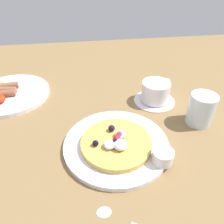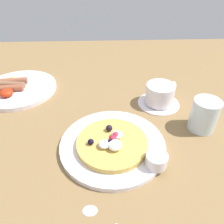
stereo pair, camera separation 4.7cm
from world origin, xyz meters
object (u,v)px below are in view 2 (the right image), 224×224
Objects in this scene: coffee_saucer at (158,103)px; coffee_cup at (160,93)px; syrup_ramekin at (156,160)px; breakfast_plate at (19,89)px; water_glass at (204,115)px; teaspoon at (110,222)px; pancake_plate at (113,144)px.

coffee_cup is (0.00, 0.00, 0.03)m from coffee_saucer.
syrup_ramekin is 0.25m from coffee_saucer.
water_glass reaches higher than breakfast_plate.
teaspoon is (-0.16, -0.36, -0.00)m from coffee_saucer.
syrup_ramekin reaches higher than breakfast_plate.
coffee_saucer is 1.47× the size of water_glass.
coffee_cup is at bearing 126.32° from water_glass.
breakfast_plate is 0.59m from water_glass.
pancake_plate reaches higher than coffee_saucer.
coffee_cup is 0.70× the size of teaspoon.
teaspoon is 0.35m from water_glass.
breakfast_plate is at bearing 158.51° from water_glass.
coffee_saucer is at bearing 126.92° from water_glass.
breakfast_plate is at bearing 139.14° from syrup_ramekin.
water_glass reaches higher than teaspoon.
breakfast_plate reaches higher than teaspoon.
water_glass is at bearing -53.68° from coffee_cup.
pancake_plate is 0.18m from teaspoon.
pancake_plate is 2.92× the size of water_glass.
syrup_ramekin is at bearing -38.00° from pancake_plate.
water_glass is at bearing 13.78° from pancake_plate.
coffee_saucer is 1.21× the size of coffee_cup.
pancake_plate is 0.25m from water_glass.
pancake_plate is 0.41m from breakfast_plate.
teaspoon is 1.73× the size of water_glass.
pancake_plate is 5.44× the size of syrup_ramekin.
breakfast_plate reaches higher than pancake_plate.
pancake_plate is 1.69× the size of teaspoon.
syrup_ramekin is at bearing -139.14° from water_glass.
breakfast_plate is at bearing 168.09° from coffee_cup.
water_glass is at bearing -21.49° from breakfast_plate.
breakfast_plate is 0.47m from coffee_cup.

